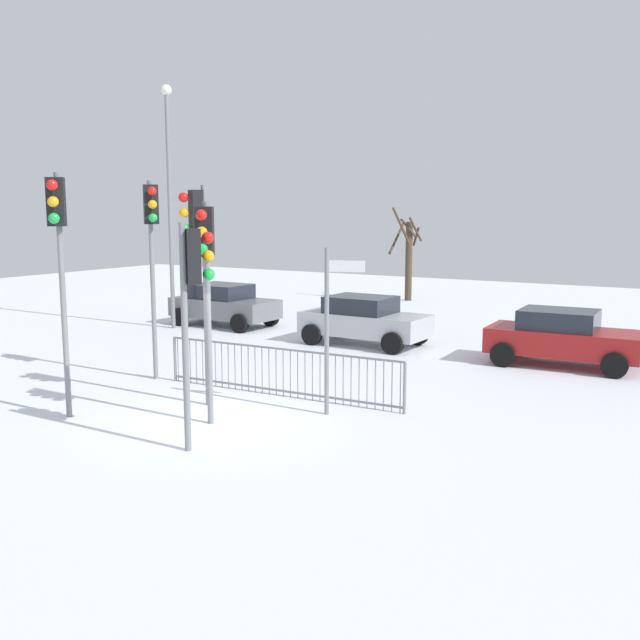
{
  "coord_description": "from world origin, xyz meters",
  "views": [
    {
      "loc": [
        8.6,
        -10.22,
        4.0
      ],
      "look_at": [
        0.16,
        3.77,
        1.51
      ],
      "focal_mm": 40.14,
      "sensor_mm": 36.0,
      "label": 1
    }
  ],
  "objects": [
    {
      "name": "direction_sign_post",
      "position": [
        1.65,
        1.67,
        1.84
      ],
      "size": [
        0.76,
        0.29,
        3.31
      ],
      "rotation": [
        0.0,
        0.0,
        0.31
      ],
      "color": "slate",
      "rests_on": "ground"
    },
    {
      "name": "car_red_trailing",
      "position": [
        4.55,
        8.68,
        0.77
      ],
      "size": [
        3.87,
        2.07,
        1.47
      ],
      "rotation": [
        0.0,
        0.0,
        0.04
      ],
      "color": "maroon",
      "rests_on": "ground"
    },
    {
      "name": "ground_plane",
      "position": [
        0.0,
        0.0,
        0.0
      ],
      "size": [
        60.0,
        60.0,
        0.0
      ],
      "primitive_type": "plane",
      "color": "white"
    },
    {
      "name": "traffic_light_mid_left",
      "position": [
        -0.95,
        0.85,
        3.31
      ],
      "size": [
        0.42,
        0.51,
        4.52
      ],
      "rotation": [
        0.0,
        0.0,
        2.59
      ],
      "color": "slate",
      "rests_on": "ground"
    },
    {
      "name": "traffic_light_mid_right",
      "position": [
        -2.56,
        -1.22,
        3.45
      ],
      "size": [
        0.45,
        0.48,
        4.72
      ],
      "rotation": [
        0.0,
        0.0,
        3.83
      ],
      "color": "slate",
      "rests_on": "ground"
    },
    {
      "name": "street_lamp",
      "position": [
        -8.32,
        8.02,
        4.85
      ],
      "size": [
        0.36,
        0.36,
        8.12
      ],
      "color": "slate",
      "rests_on": "ground"
    },
    {
      "name": "traffic_light_rear_left",
      "position": [
        0.8,
        -1.32,
        2.8
      ],
      "size": [
        0.45,
        0.48,
        3.82
      ],
      "rotation": [
        0.0,
        0.0,
        5.58
      ],
      "color": "slate",
      "rests_on": "ground"
    },
    {
      "name": "pedestrian_guard_railing",
      "position": [
        -0.0,
        2.34,
        0.55
      ],
      "size": [
        5.89,
        0.32,
        1.07
      ],
      "rotation": [
        0.0,
        0.0,
        0.04
      ],
      "color": "slate",
      "rests_on": "ground"
    },
    {
      "name": "bare_tree_left",
      "position": [
        -4.58,
        19.27,
        2.02
      ],
      "size": [
        1.29,
        1.47,
        4.17
      ],
      "color": "#473828",
      "rests_on": "ground"
    },
    {
      "name": "traffic_light_foreground_left",
      "position": [
        0.09,
        -0.16,
        3.07
      ],
      "size": [
        0.42,
        0.52,
        4.18
      ],
      "rotation": [
        0.0,
        0.0,
        3.65
      ],
      "color": "slate",
      "rests_on": "ground"
    },
    {
      "name": "car_grey_near",
      "position": [
        -7.12,
        9.3,
        0.77
      ],
      "size": [
        3.85,
        2.02,
        1.47
      ],
      "rotation": [
        0.0,
        0.0,
        -0.03
      ],
      "color": "slate",
      "rests_on": "ground"
    },
    {
      "name": "traffic_light_foreground_right",
      "position": [
        -3.36,
        2.05,
        3.44
      ],
      "size": [
        0.48,
        0.45,
        4.7
      ],
      "rotation": [
        0.0,
        0.0,
        4.05
      ],
      "color": "slate",
      "rests_on": "ground"
    },
    {
      "name": "car_silver_far",
      "position": [
        -1.24,
        8.64,
        0.77
      ],
      "size": [
        3.83,
        1.98,
        1.47
      ],
      "rotation": [
        0.0,
        0.0,
        -0.02
      ],
      "color": "#B2B5BA",
      "rests_on": "ground"
    }
  ]
}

